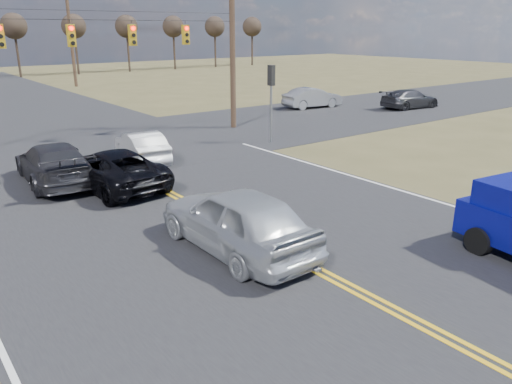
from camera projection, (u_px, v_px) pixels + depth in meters
ground at (368, 298)px, 10.91m from camera, size 160.00×160.00×0.00m
road_main at (158, 188)px, 18.46m from camera, size 14.00×120.00×0.02m
road_cross at (84, 149)px, 24.50m from camera, size 120.00×12.00×0.02m
signal_gantry at (84, 41)px, 23.05m from camera, size 19.60×4.83×10.00m
utility_poles at (79, 38)px, 22.12m from camera, size 19.60×58.32×10.00m
treeline at (21, 27)px, 29.49m from camera, size 87.00×117.80×7.40m
silver_suv at (237, 219)px, 12.98m from camera, size 2.10×5.15×1.75m
black_suv at (111, 169)px, 18.24m from camera, size 2.86×5.40×1.45m
white_car_queue at (142, 147)px, 21.89m from camera, size 2.05×4.27×1.35m
dgrey_car_queue at (54, 163)px, 18.81m from camera, size 2.59×5.49×1.55m
cross_car_east_near at (312, 98)px, 36.90m from camera, size 2.13×4.66×1.48m
cross_car_east_far at (410, 99)px, 36.65m from camera, size 2.49×4.98×1.39m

